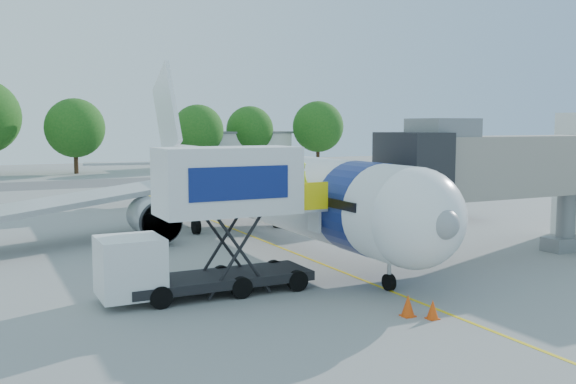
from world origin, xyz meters
name	(u,v)px	position (x,y,z in m)	size (l,w,h in m)	color
ground	(281,248)	(0.00, 0.00, 0.00)	(160.00, 160.00, 0.00)	gray
guidance_line	(281,248)	(0.00, 0.00, 0.01)	(0.15, 70.00, 0.01)	yellow
taxiway_strip	(115,182)	(0.00, 42.00, 0.00)	(120.00, 10.00, 0.01)	#59595B
aircraft	(250,184)	(0.00, 4.12, 2.95)	(34.17, 37.73, 11.35)	white
jet_bridge	(500,167)	(7.99, -7.00, 4.34)	(13.90, 3.20, 6.60)	gray
catering_hiloader	(211,221)	(-6.27, -7.00, 2.76)	(8.50, 2.44, 5.50)	black
ground_tug	(547,339)	(-0.93, -17.84, 0.78)	(4.16, 3.14, 1.49)	white
safety_cone_a	(408,306)	(-1.40, -12.55, 0.35)	(0.46, 0.46, 0.74)	#E6460C
safety_cone_b	(433,310)	(-0.85, -13.15, 0.31)	(0.41, 0.41, 0.65)	#E6460C
outbuilding_right	(235,149)	(22.00, 62.00, 2.66)	(16.40, 7.40, 5.30)	silver
tree_d	(75,128)	(-1.96, 57.01, 5.89)	(7.61, 7.61, 9.71)	#382314
tree_e	(198,130)	(14.42, 56.59, 5.54)	(7.16, 7.16, 9.13)	#382314
tree_f	(250,130)	(23.85, 60.35, 5.54)	(7.16, 7.16, 9.13)	#382314
tree_g	(318,127)	(33.57, 56.63, 6.01)	(7.77, 7.77, 9.91)	#382314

